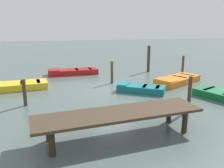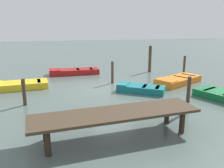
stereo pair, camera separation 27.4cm
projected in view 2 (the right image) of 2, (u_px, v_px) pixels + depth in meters
name	position (u px, v px, depth m)	size (l,w,h in m)	color
ground_plane	(112.00, 89.00, 14.85)	(80.00, 80.00, 0.00)	#4C5B56
dock_segment	(116.00, 115.00, 8.59)	(6.24, 2.20, 0.95)	#423323
rowboat_teal	(141.00, 89.00, 14.24)	(2.94, 2.38, 0.46)	#14666B
rowboat_red	(74.00, 72.00, 19.08)	(3.90, 1.30, 0.46)	maroon
rowboat_orange	(178.00, 80.00, 16.29)	(3.79, 3.00, 0.46)	orange
rowboat_yellow	(18.00, 85.00, 15.02)	(3.68, 1.82, 0.46)	gold
mooring_piling_mid_left	(184.00, 66.00, 18.19)	(0.17, 0.17, 1.57)	#423323
mooring_piling_mid_right	(24.00, 92.00, 11.92)	(0.18, 0.18, 1.36)	#423323
mooring_piling_far_right	(112.00, 72.00, 16.15)	(0.18, 0.18, 1.51)	#423323
mooring_piling_near_right	(188.00, 95.00, 10.92)	(0.16, 0.16, 1.70)	#423323
mooring_piling_near_left	(150.00, 59.00, 19.80)	(0.24, 0.24, 2.16)	#423323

